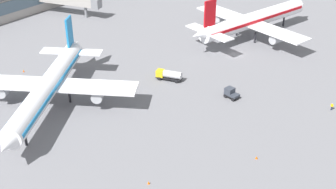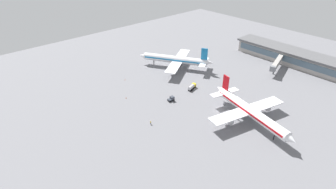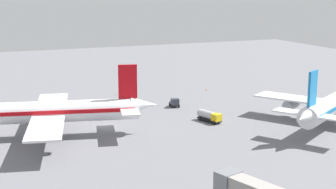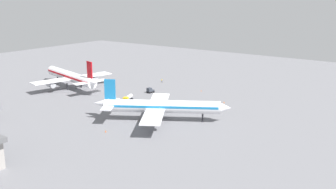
% 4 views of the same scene
% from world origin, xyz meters
% --- Properties ---
extents(ground, '(288.00, 288.00, 0.00)m').
position_xyz_m(ground, '(0.00, 0.00, 0.00)').
color(ground, slate).
extents(airplane_at_gate, '(42.39, 35.57, 14.44)m').
position_xyz_m(airplane_at_gate, '(49.33, -17.71, 5.25)').
color(airplane_at_gate, white).
rests_on(airplane_at_gate, ground).
extents(airplane_taxiing, '(47.83, 38.98, 14.72)m').
position_xyz_m(airplane_taxiing, '(-14.10, -2.72, 5.35)').
color(airplane_taxiing, white).
rests_on(airplane_taxiing, ground).
extents(fuel_truck, '(3.73, 6.58, 2.50)m').
position_xyz_m(fuel_truck, '(23.20, -5.15, 1.39)').
color(fuel_truck, black).
rests_on(fuel_truck, ground).
extents(baggage_tug, '(2.64, 3.46, 2.30)m').
position_xyz_m(baggage_tug, '(21.65, 11.27, 1.16)').
color(baggage_tug, black).
rests_on(baggage_tug, ground).
extents(ground_crew_worker, '(0.44, 0.57, 1.67)m').
position_xyz_m(ground_crew_worker, '(13.14, 31.44, 0.85)').
color(ground_crew_worker, '#1E2338').
rests_on(ground_crew_worker, ground).
extents(jet_bridge, '(9.57, 23.55, 6.74)m').
position_xyz_m(jet_bridge, '(5.42, -60.13, 5.14)').
color(jet_bridge, '#9E9993').
rests_on(jet_bridge, ground).
extents(safety_cone_near_gate, '(0.44, 0.44, 0.60)m').
position_xyz_m(safety_cone_near_gate, '(38.72, 26.88, 0.30)').
color(safety_cone_near_gate, '#EA590C').
rests_on(safety_cone_near_gate, ground).
extents(safety_cone_mid_apron, '(0.44, 0.44, 0.60)m').
position_xyz_m(safety_cone_mid_apron, '(56.20, 15.67, 0.30)').
color(safety_cone_mid_apron, '#EA590C').
rests_on(safety_cone_mid_apron, ground).
extents(safety_cone_far_side, '(0.44, 0.44, 0.60)m').
position_xyz_m(safety_cone_far_side, '(41.97, -37.01, 0.30)').
color(safety_cone_far_side, '#EA590C').
rests_on(safety_cone_far_side, ground).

